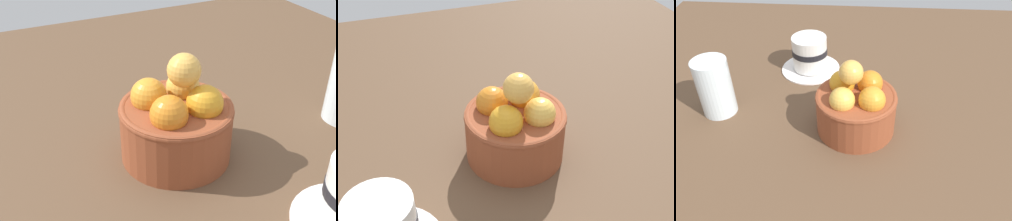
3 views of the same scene
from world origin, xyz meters
TOP-DOWN VIEW (x-y plane):
  - ground_plane at (0.00, 0.00)cm, footprint 111.89×109.48cm
  - terracotta_bowl at (-0.02, 0.01)cm, footprint 13.76×13.76cm

SIDE VIEW (x-z plane):
  - ground_plane at x=0.00cm, z-range -4.18..0.00cm
  - terracotta_bowl at x=-0.02cm, z-range -1.87..11.65cm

